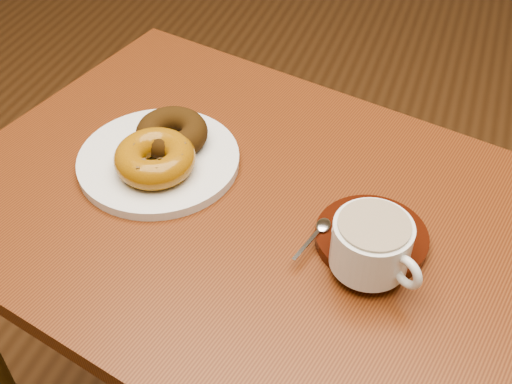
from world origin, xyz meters
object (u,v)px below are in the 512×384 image
(donut_plate, at_px, (159,160))
(saucer, at_px, (371,238))
(coffee_cup, at_px, (372,244))
(cafe_table, at_px, (244,257))

(donut_plate, bearing_deg, saucer, -8.40)
(donut_plate, height_order, saucer, saucer)
(donut_plate, distance_m, coffee_cup, 0.35)
(donut_plate, distance_m, saucer, 0.33)
(saucer, bearing_deg, donut_plate, 171.60)
(cafe_table, distance_m, coffee_cup, 0.27)
(coffee_cup, bearing_deg, saucer, 130.79)
(saucer, xyz_separation_m, coffee_cup, (0.01, -0.05, 0.04))
(cafe_table, height_order, donut_plate, donut_plate)
(cafe_table, height_order, saucer, saucer)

